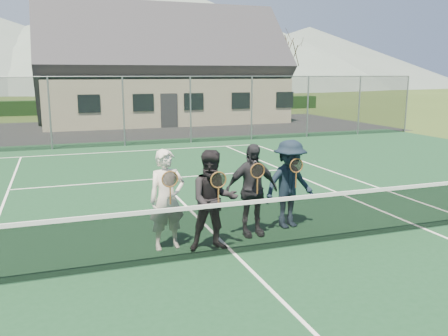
% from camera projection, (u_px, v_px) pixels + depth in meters
% --- Properties ---
extents(ground, '(220.00, 220.00, 0.00)m').
position_uv_depth(ground, '(109.00, 130.00, 26.74)').
color(ground, '#314619').
rests_on(ground, ground).
extents(court_surface, '(30.00, 30.00, 0.02)m').
position_uv_depth(court_surface, '(234.00, 255.00, 8.26)').
color(court_surface, '#14381E').
rests_on(court_surface, ground).
extents(tarmac_carpark, '(40.00, 12.00, 0.01)m').
position_uv_depth(tarmac_carpark, '(33.00, 133.00, 25.43)').
color(tarmac_carpark, black).
rests_on(tarmac_carpark, ground).
extents(hedge_row, '(40.00, 1.20, 1.10)m').
position_uv_depth(hedge_row, '(92.00, 107.00, 37.73)').
color(hedge_row, black).
rests_on(hedge_row, ground).
extents(hill_centre, '(120.00, 120.00, 22.00)m').
position_uv_depth(hill_centre, '(164.00, 36.00, 100.48)').
color(hill_centre, slate).
rests_on(hill_centre, ground).
extents(hill_east, '(90.00, 90.00, 14.00)m').
position_uv_depth(hill_east, '(309.00, 57.00, 112.75)').
color(hill_east, '#55665E').
rests_on(hill_east, ground).
extents(court_markings, '(11.03, 23.83, 0.01)m').
position_uv_depth(court_markings, '(234.00, 254.00, 8.25)').
color(court_markings, white).
rests_on(court_markings, court_surface).
extents(tennis_net, '(11.68, 0.08, 1.10)m').
position_uv_depth(tennis_net, '(234.00, 226.00, 8.15)').
color(tennis_net, slate).
rests_on(tennis_net, ground).
extents(perimeter_fence, '(30.07, 0.07, 3.02)m').
position_uv_depth(perimeter_fence, '(124.00, 111.00, 20.44)').
color(perimeter_fence, slate).
rests_on(perimeter_fence, ground).
extents(clubhouse, '(15.60, 8.20, 7.70)m').
position_uv_depth(clubhouse, '(162.00, 60.00, 30.97)').
color(clubhouse, beige).
rests_on(clubhouse, ground).
extents(tree_c, '(3.20, 3.20, 7.77)m').
position_uv_depth(tree_c, '(113.00, 40.00, 38.28)').
color(tree_c, '#3B2215').
rests_on(tree_c, ground).
extents(tree_d, '(3.20, 3.20, 7.77)m').
position_uv_depth(tree_d, '(229.00, 43.00, 41.57)').
color(tree_d, '#392114').
rests_on(tree_d, ground).
extents(tree_e, '(3.20, 3.20, 7.77)m').
position_uv_depth(tree_e, '(290.00, 44.00, 43.54)').
color(tree_e, '#321D12').
rests_on(tree_e, ground).
extents(player_a, '(0.69, 0.53, 1.80)m').
position_uv_depth(player_a, '(167.00, 200.00, 8.38)').
color(player_a, silver).
rests_on(player_a, court_surface).
extents(player_b, '(0.96, 0.80, 1.80)m').
position_uv_depth(player_b, '(214.00, 201.00, 8.32)').
color(player_b, black).
rests_on(player_b, court_surface).
extents(player_c, '(1.06, 0.51, 1.80)m').
position_uv_depth(player_c, '(252.00, 190.00, 9.08)').
color(player_c, '#232328').
rests_on(player_c, court_surface).
extents(player_d, '(1.26, 0.86, 1.80)m').
position_uv_depth(player_d, '(289.00, 184.00, 9.56)').
color(player_d, black).
rests_on(player_d, court_surface).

